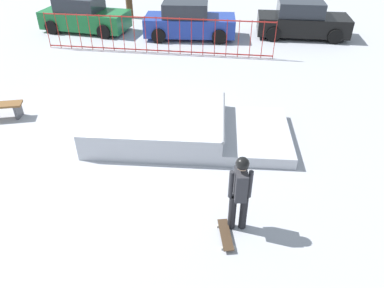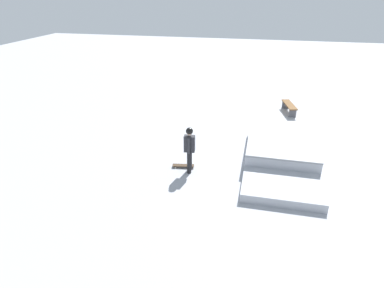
{
  "view_description": "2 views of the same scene",
  "coord_description": "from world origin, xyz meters",
  "px_view_note": "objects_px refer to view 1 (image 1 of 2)",
  "views": [
    {
      "loc": [
        2.45,
        -8.07,
        5.53
      ],
      "look_at": [
        1.99,
        -1.31,
        0.9
      ],
      "focal_mm": 34.2,
      "sensor_mm": 36.0,
      "label": 1
    },
    {
      "loc": [
        12.76,
        -0.66,
        6.07
      ],
      "look_at": [
        2.76,
        -2.84,
        1.0
      ],
      "focal_mm": 29.92,
      "sensor_mm": 36.0,
      "label": 2
    }
  ],
  "objects_px": {
    "parked_car_blue": "(189,21)",
    "parked_car_black": "(302,21)",
    "parked_car_green": "(84,16)",
    "skateboard": "(225,235)",
    "skate_ramp": "(174,126)",
    "skater": "(240,189)"
  },
  "relations": [
    {
      "from": "skateboard",
      "to": "parked_car_green",
      "type": "relative_size",
      "value": 0.19
    },
    {
      "from": "parked_car_green",
      "to": "parked_car_black",
      "type": "distance_m",
      "value": 10.3
    },
    {
      "from": "parked_car_blue",
      "to": "parked_car_green",
      "type": "bearing_deg",
      "value": 172.44
    },
    {
      "from": "parked_car_blue",
      "to": "parked_car_black",
      "type": "distance_m",
      "value": 5.21
    },
    {
      "from": "skater",
      "to": "skateboard",
      "type": "xyz_separation_m",
      "value": [
        -0.22,
        -0.29,
        -0.93
      ]
    },
    {
      "from": "skate_ramp",
      "to": "parked_car_green",
      "type": "height_order",
      "value": "parked_car_green"
    },
    {
      "from": "skater",
      "to": "skateboard",
      "type": "relative_size",
      "value": 2.1
    },
    {
      "from": "skate_ramp",
      "to": "skater",
      "type": "relative_size",
      "value": 3.14
    },
    {
      "from": "skate_ramp",
      "to": "skateboard",
      "type": "distance_m",
      "value": 3.81
    },
    {
      "from": "skateboard",
      "to": "parked_car_black",
      "type": "relative_size",
      "value": 0.2
    },
    {
      "from": "skateboard",
      "to": "parked_car_black",
      "type": "height_order",
      "value": "parked_car_black"
    },
    {
      "from": "skate_ramp",
      "to": "parked_car_green",
      "type": "bearing_deg",
      "value": 120.74
    },
    {
      "from": "skater",
      "to": "parked_car_black",
      "type": "relative_size",
      "value": 0.41
    },
    {
      "from": "skater",
      "to": "parked_car_green",
      "type": "xyz_separation_m",
      "value": [
        -6.94,
        12.38,
        -0.28
      ]
    },
    {
      "from": "skate_ramp",
      "to": "parked_car_black",
      "type": "height_order",
      "value": "parked_car_black"
    },
    {
      "from": "skateboard",
      "to": "parked_car_blue",
      "type": "bearing_deg",
      "value": -1.49
    },
    {
      "from": "parked_car_green",
      "to": "skateboard",
      "type": "bearing_deg",
      "value": -51.36
    },
    {
      "from": "skater",
      "to": "parked_car_blue",
      "type": "relative_size",
      "value": 0.42
    },
    {
      "from": "skater",
      "to": "skate_ramp",
      "type": "bearing_deg",
      "value": 21.35
    },
    {
      "from": "skateboard",
      "to": "parked_car_blue",
      "type": "relative_size",
      "value": 0.2
    },
    {
      "from": "parked_car_blue",
      "to": "parked_car_black",
      "type": "xyz_separation_m",
      "value": [
        5.19,
        0.46,
        0.0
      ]
    },
    {
      "from": "parked_car_green",
      "to": "parked_car_blue",
      "type": "height_order",
      "value": "same"
    }
  ]
}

